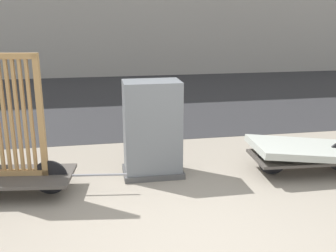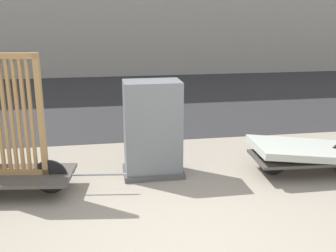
% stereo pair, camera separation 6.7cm
% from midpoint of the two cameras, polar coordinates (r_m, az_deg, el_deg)
% --- Properties ---
extents(ground_plane, '(60.00, 60.00, 0.00)m').
position_cam_midpoint_polar(ground_plane, '(4.06, 4.45, -17.28)').
color(ground_plane, gray).
extents(road_strip, '(56.00, 7.93, 0.01)m').
position_cam_midpoint_polar(road_strip, '(10.97, -4.91, 4.15)').
color(road_strip, '#2D2D30').
rests_on(road_strip, ground_plane).
extents(bike_cart_with_bedframe, '(2.33, 0.95, 1.79)m').
position_cam_midpoint_polar(bike_cart_with_bedframe, '(5.30, -22.11, -3.25)').
color(bike_cart_with_bedframe, '#4C4742').
rests_on(bike_cart_with_bedframe, ground_plane).
extents(bike_cart_with_mattress, '(2.34, 0.96, 0.48)m').
position_cam_midpoint_polar(bike_cart_with_mattress, '(6.01, 20.14, -3.59)').
color(bike_cart_with_mattress, '#4C4742').
rests_on(bike_cart_with_mattress, ground_plane).
extents(utility_cabinet, '(0.84, 0.56, 1.36)m').
position_cam_midpoint_polar(utility_cabinet, '(5.51, -1.91, -0.86)').
color(utility_cabinet, '#4C4C4C').
rests_on(utility_cabinet, ground_plane).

